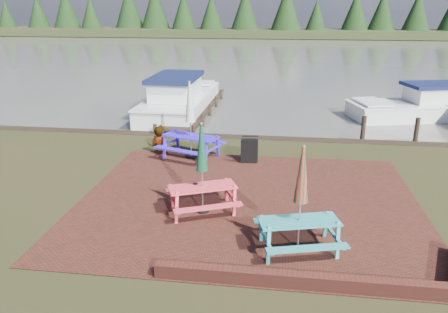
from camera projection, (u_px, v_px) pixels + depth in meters
name	position (u px, v px, depth m)	size (l,w,h in m)	color
ground	(245.00, 219.00, 10.76)	(120.00, 120.00, 0.00)	black
paving	(248.00, 202.00, 11.69)	(9.00, 7.50, 0.02)	#391A12
brick_wall	(347.00, 279.00, 8.18)	(6.21, 1.79, 0.30)	#4C1E16
water	(277.00, 55.00, 45.37)	(120.00, 60.00, 0.02)	#44423A
far_treeline	(281.00, 15.00, 71.41)	(120.00, 10.00, 8.10)	black
picnic_table_teal	(300.00, 216.00, 9.15)	(2.03, 1.89, 2.35)	teal
picnic_table_red	(202.00, 182.00, 10.88)	(2.13, 2.04, 2.33)	#DA3844
picnic_table_blue	(191.00, 132.00, 14.76)	(2.36, 2.23, 2.63)	#331CD9
chalkboard	(249.00, 150.00, 14.41)	(0.57, 0.57, 0.89)	black
jetty	(195.00, 108.00, 21.71)	(1.76, 9.08, 1.00)	black
boat_jetty	(180.00, 101.00, 21.72)	(2.75, 7.77, 2.24)	silver
boat_near	(424.00, 107.00, 20.91)	(7.17, 4.00, 1.84)	silver
person	(159.00, 126.00, 15.26)	(0.71, 0.47, 1.95)	gray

